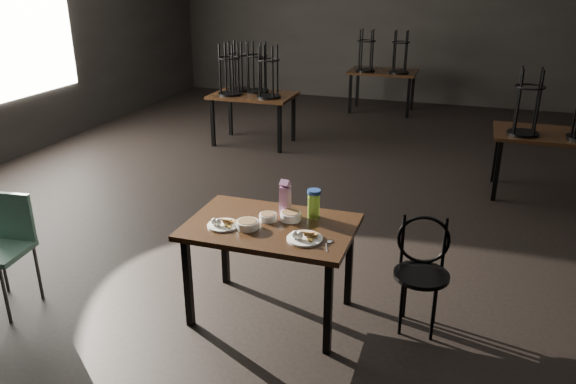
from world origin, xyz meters
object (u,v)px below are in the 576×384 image
(water_bottle, at_px, (314,203))
(main_table, at_px, (271,234))
(bentwood_chair, at_px, (422,264))
(school_chair, at_px, (3,241))
(juice_carton, at_px, (285,198))

(water_bottle, bearing_deg, main_table, -139.92)
(main_table, bearing_deg, bentwood_chair, 11.98)
(main_table, relative_size, water_bottle, 5.54)
(water_bottle, distance_m, school_chair, 2.39)
(juice_carton, xyz_separation_m, bentwood_chair, (1.02, 0.02, -0.39))
(main_table, xyz_separation_m, water_bottle, (0.26, 0.22, 0.19))
(juice_carton, distance_m, water_bottle, 0.22)
(water_bottle, relative_size, school_chair, 0.25)
(juice_carton, relative_size, bentwood_chair, 0.33)
(main_table, bearing_deg, school_chair, -166.66)
(main_table, distance_m, bentwood_chair, 1.10)
(main_table, height_order, water_bottle, water_bottle)
(bentwood_chair, bearing_deg, main_table, -174.50)
(juice_carton, bearing_deg, school_chair, -161.64)
(main_table, xyz_separation_m, bentwood_chair, (1.07, 0.23, -0.18))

